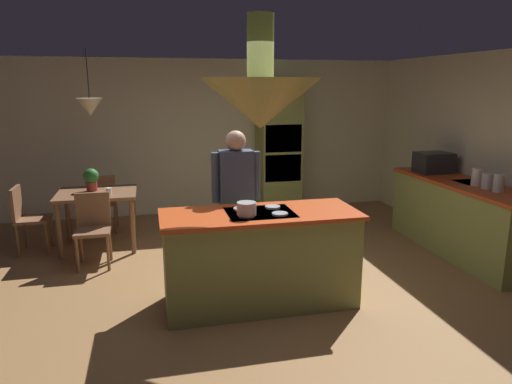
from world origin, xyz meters
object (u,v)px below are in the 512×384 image
Objects in this scene: oven_tower at (278,149)px; person_at_island at (236,196)px; kitchen_island at (260,258)px; canister_tea at (477,177)px; canister_flour at (499,183)px; chair_facing_island at (93,224)px; cup_on_table at (109,191)px; chair_by_back_wall at (102,200)px; dining_table at (97,200)px; microwave_on_counter at (434,163)px; canister_sugar at (487,181)px; cooking_pot_on_cooktop at (246,209)px; chair_at_corner at (26,215)px; potted_plant_on_table at (91,178)px.

person_at_island is (-1.21, -2.59, -0.14)m from oven_tower.
canister_tea reaches higher than kitchen_island.
person_at_island is at bearing 171.81° from canister_flour.
canister_tea is at bearing 11.70° from kitchen_island.
person_at_island reaches higher than canister_flour.
chair_facing_island is 9.67× the size of cup_on_table.
oven_tower is 1.31× the size of person_at_island.
kitchen_island reaches higher than cup_on_table.
oven_tower is 2.51× the size of chair_by_back_wall.
kitchen_island is 1.90× the size of dining_table.
oven_tower is 2.17× the size of dining_table.
microwave_on_counter is (2.84, 1.49, 0.61)m from kitchen_island.
chair_facing_island is (0.00, -0.63, -0.15)m from dining_table.
microwave_on_counter reaches higher than chair_facing_island.
microwave_on_counter reaches higher than cup_on_table.
canister_sugar reaches higher than dining_table.
cup_on_table is (0.17, 0.43, 0.30)m from chair_facing_island.
microwave_on_counter reaches higher than canister_flour.
chair_facing_island is at bearing 166.89° from canister_sugar.
microwave_on_counter reaches higher than cooking_pot_on_cooktop.
kitchen_island reaches higher than chair_by_back_wall.
chair_facing_island is 0.55m from cup_on_table.
microwave_on_counter is at bearing 0.27° from chair_facing_island.
kitchen_island is 3.33m from chair_at_corner.
chair_by_back_wall is at bearing 127.38° from person_at_island.
chair_at_corner is 1.11m from cup_on_table.
dining_table is at bearing 159.56° from canister_sugar.
cooking_pot_on_cooktop is at bearing 118.26° from chair_by_back_wall.
person_at_island is at bearing 175.26° from canister_sugar.
chair_facing_island is 2.90× the size of potted_plant_on_table.
microwave_on_counter is (0.00, 0.90, 0.03)m from canister_tea.
potted_plant_on_table is (-0.06, 0.09, 0.28)m from dining_table.
cooking_pot_on_cooktop reaches higher than kitchen_island.
microwave_on_counter is (4.54, -1.25, 0.58)m from chair_by_back_wall.
cooking_pot_on_cooktop is (2.42, -2.23, 0.52)m from chair_at_corner.
potted_plant_on_table is at bearing 171.37° from microwave_on_counter.
potted_plant_on_table reaches higher than chair_by_back_wall.
potted_plant_on_table is (-1.76, 2.19, 0.45)m from kitchen_island.
canister_sugar is (5.42, -1.69, 0.53)m from chair_at_corner.
chair_at_corner is 2.90× the size of potted_plant_on_table.
canister_tea is (5.42, -1.51, 0.54)m from chair_at_corner.
microwave_on_counter is at bearing -5.32° from cup_on_table.
canister_tea is 0.47× the size of microwave_on_counter.
canister_tea is at bearing -18.42° from dining_table.
canister_tea is (0.00, 0.18, 0.02)m from canister_sugar.
kitchen_island is at bearing -129.14° from chair_at_corner.
oven_tower reaches higher than canister_tea.
cooking_pot_on_cooktop is at bearing -151.68° from microwave_on_counter.
cup_on_table is (-1.42, 1.24, -0.15)m from person_at_island.
microwave_on_counter is at bearing -96.46° from chair_at_corner.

